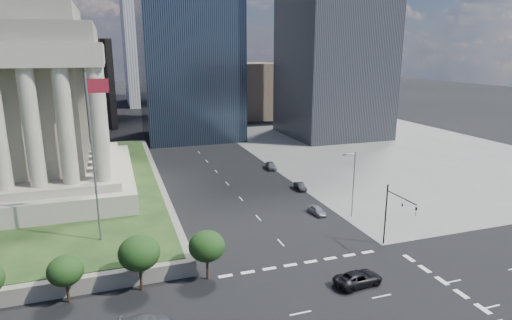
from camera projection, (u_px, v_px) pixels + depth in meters
name	position (u px, v px, depth m)	size (l,w,h in m)	color
ground	(182.00, 134.00, 129.07)	(500.00, 500.00, 0.00)	black
sidewalk_ne	(392.00, 151.00, 106.59)	(68.00, 90.00, 0.03)	slate
war_memorial	(9.00, 70.00, 65.51)	(34.00, 34.00, 39.00)	gray
flagpole	(94.00, 150.00, 49.28)	(2.52, 0.24, 20.00)	slate
midrise_glass	(188.00, 30.00, 117.71)	(26.00, 26.00, 60.00)	black
building_filler_ne	(252.00, 90.00, 164.08)	(20.00, 30.00, 20.00)	#4F3C36
building_filler_nw	(77.00, 83.00, 143.87)	(24.00, 30.00, 28.00)	#4F3C36
traffic_signal_ne	(395.00, 210.00, 52.40)	(0.30, 5.74, 8.00)	black
street_lamp_north	(353.00, 181.00, 62.93)	(2.13, 0.22, 10.00)	slate
pickup_truck	(358.00, 278.00, 45.38)	(2.47, 5.36, 1.49)	black
parked_sedan_near	(317.00, 210.00, 65.15)	(3.76, 1.51, 1.28)	gray
parked_sedan_mid	(300.00, 186.00, 76.77)	(1.31, 3.75, 1.23)	black
parked_sedan_far	(271.00, 165.00, 90.33)	(1.81, 4.49, 1.53)	slate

